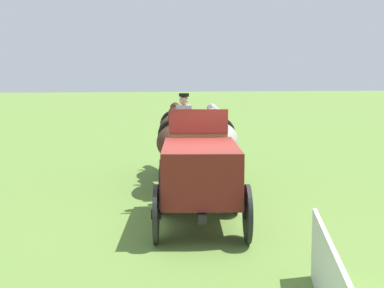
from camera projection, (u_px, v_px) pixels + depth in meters
The scene contains 7 objects.
ground_plane at pixel (200, 226), 11.28m from camera, with size 220.00×220.00×0.00m, color olive.
show_wagon at pixel (200, 171), 11.27m from camera, with size 5.82×2.46×2.75m.
draft_horse_rear_near at pixel (173, 143), 14.86m from camera, with size 3.16×1.31×2.17m.
draft_horse_rear_off at pixel (220, 142), 14.86m from camera, with size 3.01×1.38×2.22m.
draft_horse_lead_near at pixel (175, 131), 17.41m from camera, with size 3.11×1.40×2.26m.
draft_horse_lead_off at pixel (214, 132), 17.46m from camera, with size 3.10×1.27×2.23m.
sponsor_banner at pixel (327, 281), 6.80m from camera, with size 3.20×0.06×1.10m, color silver.
Camera 1 is at (-10.69, 2.52, 3.11)m, focal length 50.03 mm.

